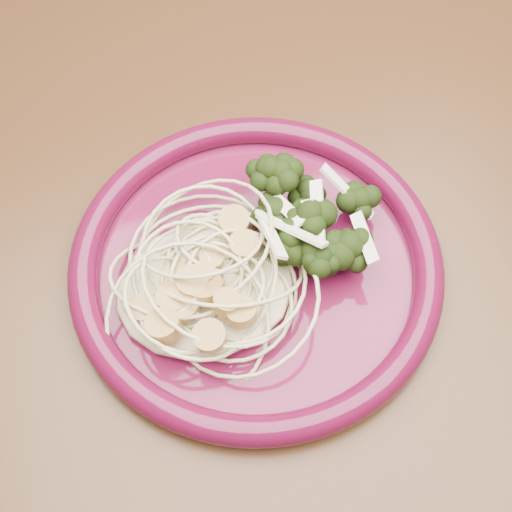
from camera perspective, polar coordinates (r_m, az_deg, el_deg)
name	(u,v)px	position (r m, az deg, el deg)	size (l,w,h in m)	color
dining_table	(376,323)	(0.61, 9.60, -5.33)	(1.20, 0.80, 0.75)	#472814
dinner_plate	(256,264)	(0.50, 0.00, -0.61)	(0.31, 0.31, 0.02)	#530D29
spaghetti_pile	(204,281)	(0.48, -4.18, -2.01)	(0.12, 0.11, 0.03)	beige
scallop_cluster	(201,256)	(0.46, -4.44, 0.02)	(0.12, 0.12, 0.04)	tan
broccoli_pile	(317,222)	(0.50, 4.93, 2.77)	(0.07, 0.12, 0.04)	black
onion_garnish	(320,199)	(0.48, 5.17, 4.58)	(0.05, 0.08, 0.04)	#F1E6CB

